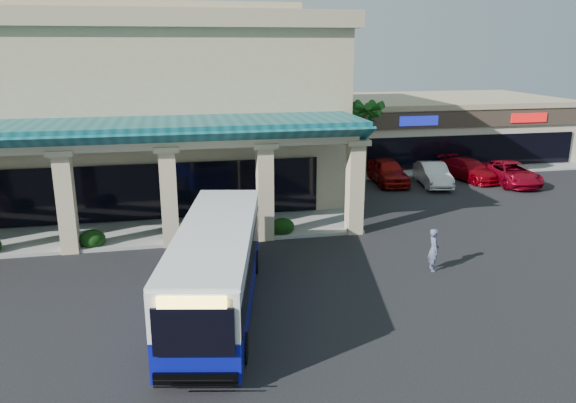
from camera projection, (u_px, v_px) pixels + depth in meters
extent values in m
plane|color=black|center=(250.00, 284.00, 22.23)|extent=(110.00, 110.00, 0.00)
imported|color=#4F5574|center=(434.00, 250.00, 23.35)|extent=(0.54, 0.73, 1.82)
imported|color=maroon|center=(388.00, 171.00, 38.19)|extent=(2.38, 5.12, 1.70)
imported|color=silver|center=(433.00, 174.00, 37.62)|extent=(2.39, 4.85, 1.53)
imported|color=maroon|center=(469.00, 170.00, 39.25)|extent=(3.14, 5.37, 1.46)
imported|color=maroon|center=(511.00, 173.00, 38.05)|extent=(2.92, 5.58, 1.50)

